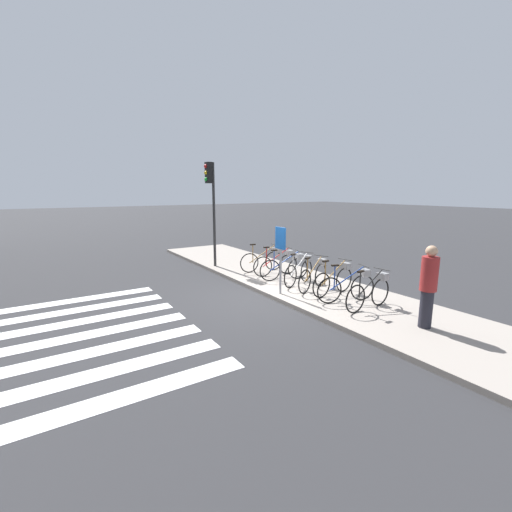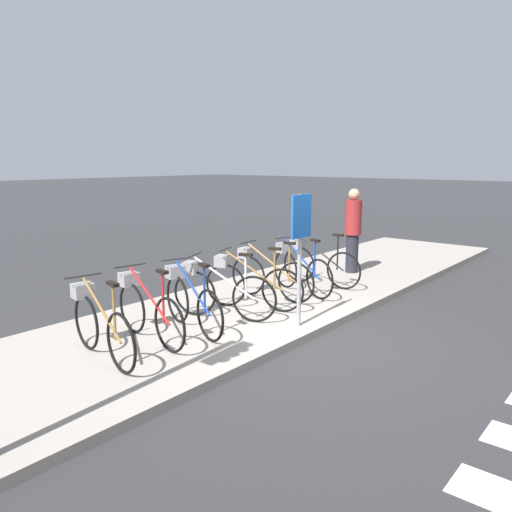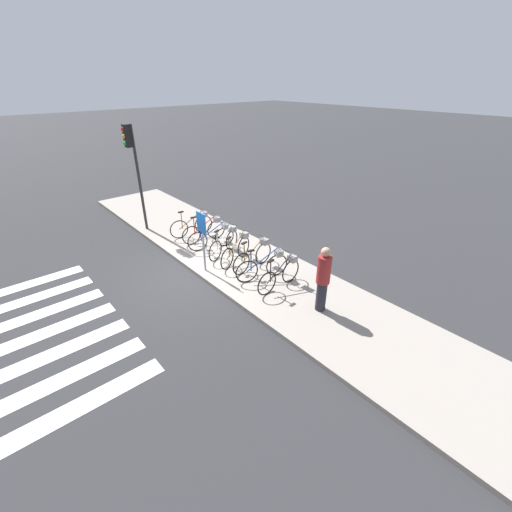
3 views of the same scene
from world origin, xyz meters
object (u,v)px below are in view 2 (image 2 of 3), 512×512
(parked_bicycle_2, at_px, (190,298))
(sign_post, at_px, (300,237))
(parked_bicycle_6, at_px, (298,268))
(parked_bicycle_7, at_px, (316,262))
(parked_bicycle_1, at_px, (146,307))
(parked_bicycle_5, at_px, (267,273))
(pedestrian, at_px, (353,229))
(parked_bicycle_0, at_px, (99,322))
(parked_bicycle_4, at_px, (248,281))
(parked_bicycle_3, at_px, (218,289))

(parked_bicycle_2, relative_size, sign_post, 0.85)
(parked_bicycle_6, height_order, parked_bicycle_7, same)
(parked_bicycle_1, xyz_separation_m, parked_bicycle_6, (3.28, -0.13, 0.00))
(parked_bicycle_1, distance_m, parked_bicycle_6, 3.29)
(parked_bicycle_5, relative_size, pedestrian, 0.94)
(parked_bicycle_0, xyz_separation_m, parked_bicycle_6, (4.03, -0.07, 0.00))
(parked_bicycle_5, xyz_separation_m, pedestrian, (2.73, -0.13, 0.48))
(parked_bicycle_7, distance_m, pedestrian, 1.49)
(sign_post, bearing_deg, parked_bicycle_1, 145.15)
(parked_bicycle_5, bearing_deg, pedestrian, -2.72)
(pedestrian, xyz_separation_m, sign_post, (-3.59, -1.14, 0.35))
(parked_bicycle_1, height_order, parked_bicycle_2, same)
(parked_bicycle_4, xyz_separation_m, pedestrian, (3.40, 0.03, 0.48))
(parked_bicycle_2, bearing_deg, parked_bicycle_0, 177.35)
(parked_bicycle_1, bearing_deg, parked_bicycle_2, -11.11)
(parked_bicycle_5, bearing_deg, parked_bicycle_7, -6.37)
(parked_bicycle_2, height_order, parked_bicycle_4, same)
(parked_bicycle_0, height_order, parked_bicycle_1, same)
(parked_bicycle_4, bearing_deg, parked_bicycle_6, -1.24)
(parked_bicycle_4, bearing_deg, parked_bicycle_0, 179.16)
(sign_post, bearing_deg, parked_bicycle_2, 135.20)
(parked_bicycle_5, xyz_separation_m, parked_bicycle_6, (0.68, -0.18, 0.00))
(parked_bicycle_1, height_order, pedestrian, pedestrian)
(parked_bicycle_1, distance_m, parked_bicycle_7, 3.93)
(parked_bicycle_7, height_order, sign_post, sign_post)
(parked_bicycle_4, xyz_separation_m, parked_bicycle_6, (1.35, -0.03, 0.00))
(parked_bicycle_1, xyz_separation_m, pedestrian, (5.34, -0.08, 0.48))
(parked_bicycle_5, height_order, sign_post, sign_post)
(parked_bicycle_4, relative_size, pedestrian, 0.89)
(parked_bicycle_0, height_order, parked_bicycle_7, same)
(parked_bicycle_3, distance_m, pedestrian, 4.10)
(parked_bicycle_1, distance_m, parked_bicycle_3, 1.27)
(parked_bicycle_3, xyz_separation_m, parked_bicycle_5, (1.34, 0.14, 0.00))
(parked_bicycle_1, bearing_deg, sign_post, -34.85)
(parked_bicycle_0, height_order, parked_bicycle_5, same)
(parked_bicycle_0, height_order, parked_bicycle_2, same)
(parked_bicycle_5, bearing_deg, parked_bicycle_1, -178.84)
(pedestrian, bearing_deg, parked_bicycle_6, -178.47)
(parked_bicycle_0, bearing_deg, parked_bicycle_7, -0.39)
(parked_bicycle_1, relative_size, pedestrian, 0.93)
(parked_bicycle_4, bearing_deg, parked_bicycle_5, 12.92)
(parked_bicycle_3, xyz_separation_m, pedestrian, (4.07, 0.01, 0.48))
(parked_bicycle_0, relative_size, pedestrian, 0.93)
(parked_bicycle_0, relative_size, sign_post, 0.87)
(parked_bicycle_3, relative_size, parked_bicycle_4, 1.00)
(parked_bicycle_6, bearing_deg, pedestrian, 1.53)
(parked_bicycle_3, distance_m, parked_bicycle_7, 2.66)
(parked_bicycle_5, bearing_deg, parked_bicycle_3, -174.18)
(parked_bicycle_3, xyz_separation_m, parked_bicycle_4, (0.66, -0.02, 0.00))
(parked_bicycle_0, xyz_separation_m, parked_bicycle_5, (3.35, 0.12, 0.00))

